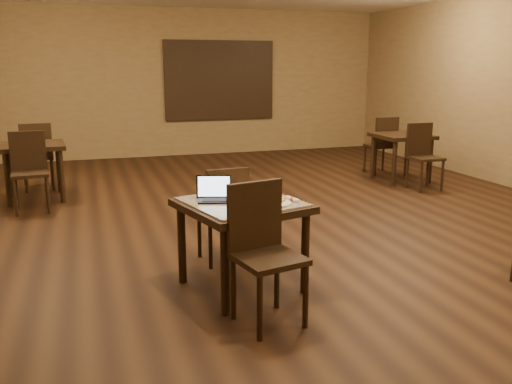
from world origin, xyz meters
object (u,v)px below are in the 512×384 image
object	(u,v)px
pizza_pan	(247,193)
other_table_a_chair_far	(383,142)
other_table_a	(402,142)
other_table_b	(33,153)
tiled_table	(242,213)
laptop	(215,194)
other_table_b_chair_far	(37,153)
chair_main_far	(224,210)
other_table_b_chair_near	(29,166)
other_table_a_chair_near	(422,152)
chair_main_near	(263,244)

from	to	relation	value
pizza_pan	other_table_a_chair_far	distance (m)	5.23
other_table_a_chair_far	other_table_a	bearing A→B (deg)	89.60
other_table_b	tiled_table	bearing A→B (deg)	-68.44
laptop	other_table_b_chair_far	distance (m)	4.72
chair_main_far	pizza_pan	size ratio (longest dim) A/B	2.85
other_table_b_chair_far	other_table_a_chair_far	bearing A→B (deg)	170.70
other_table_b_chair_near	chair_main_far	bearing A→B (deg)	-58.88
laptop	other_table_a	size ratio (longest dim) A/B	0.41
tiled_table	other_table_a_chair_near	size ratio (longest dim) A/B	1.13
other_table_b_chair_near	other_table_a	bearing A→B (deg)	-3.04
chair_main_near	pizza_pan	xyz separation A→B (m)	(0.14, 0.85, 0.18)
other_table_a_chair_far	other_table_a_chair_near	bearing A→B (deg)	89.60
laptop	other_table_a	bearing A→B (deg)	57.17
tiled_table	pizza_pan	xyz separation A→B (m)	(0.12, 0.24, 0.11)
other_table_a_chair_far	other_table_b_chair_near	world-z (taller)	other_table_b_chair_near
tiled_table	other_table_a_chair_near	bearing A→B (deg)	22.53
chair_main_near	pizza_pan	bearing A→B (deg)	67.99
pizza_pan	other_table_a	distance (m)	4.82
other_table_a_chair_near	other_table_b	xyz separation A→B (m)	(-5.62, 1.03, 0.10)
chair_main_near	chair_main_far	distance (m)	1.23
tiled_table	chair_main_far	distance (m)	0.63
laptop	tiled_table	bearing A→B (deg)	-9.12
laptop	other_table_b_chair_far	bearing A→B (deg)	127.76
other_table_a	pizza_pan	bearing A→B (deg)	-138.63
tiled_table	laptop	xyz separation A→B (m)	(-0.20, 0.10, 0.16)
tiled_table	pizza_pan	size ratio (longest dim) A/B	3.42
pizza_pan	other_table_a_chair_near	bearing A→B (deg)	36.13
chair_main_far	laptop	size ratio (longest dim) A/B	2.79
other_table_a	other_table_b_chair_near	xyz separation A→B (m)	(-5.63, -0.15, -0.06)
tiled_table	other_table_a_chair_near	distance (m)	4.69
other_table_a_chair_near	laptop	bearing A→B (deg)	-145.09
other_table_b_chair_far	other_table_a_chair_near	bearing A→B (deg)	159.26
chair_main_near	other_table_b	bearing A→B (deg)	100.04
tiled_table	chair_main_near	size ratio (longest dim) A/B	1.09
other_table_a_chair_far	other_table_b_chair_far	world-z (taller)	other_table_b_chair_far
tiled_table	other_table_a	xyz separation A→B (m)	(3.72, 3.45, -0.02)
other_table_a	other_table_a_chair_far	distance (m)	0.59
laptop	other_table_b	size ratio (longest dim) A/B	0.37
other_table_a	other_table_a_chair_far	bearing A→B (deg)	89.60
chair_main_near	laptop	xyz separation A→B (m)	(-0.18, 0.71, 0.23)
other_table_b	laptop	bearing A→B (deg)	-70.33
laptop	other_table_b	distance (m)	4.17
tiled_table	other_table_b_chair_far	bearing A→B (deg)	97.81
pizza_pan	other_table_b_chair_far	size ratio (longest dim) A/B	0.32
chair_main_near	chair_main_far	bearing A→B (deg)	76.04
laptop	other_table_b_chair_near	distance (m)	3.64
chair_main_far	other_table_a_chair_far	distance (m)	5.04
other_table_b	other_table_b_chair_near	size ratio (longest dim) A/B	0.89
chair_main_far	other_table_a	size ratio (longest dim) A/B	1.13
pizza_pan	other_table_a_chair_near	distance (m)	4.46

